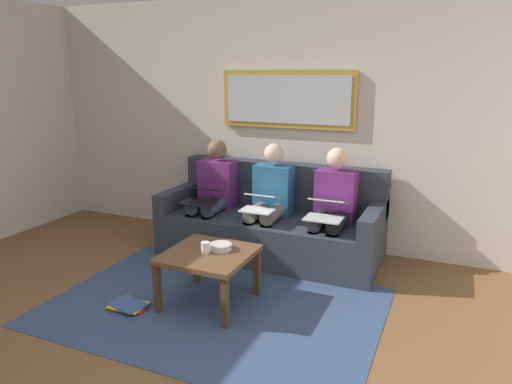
{
  "coord_description": "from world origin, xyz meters",
  "views": [
    {
      "loc": [
        -1.68,
        2.15,
        1.83
      ],
      "look_at": [
        0.0,
        -1.7,
        0.75
      ],
      "focal_mm": 32.93,
      "sensor_mm": 36.0,
      "label": 1
    }
  ],
  "objects": [
    {
      "name": "ground_plane",
      "position": [
        0.0,
        0.0,
        -0.05
      ],
      "size": [
        6.0,
        5.2,
        0.1
      ],
      "primitive_type": "cube",
      "color": "brown"
    },
    {
      "name": "wall_rear",
      "position": [
        0.0,
        -2.6,
        1.3
      ],
      "size": [
        6.0,
        0.12,
        2.6
      ],
      "primitive_type": "cube",
      "color": "beige",
      "rests_on": "ground_plane"
    },
    {
      "name": "area_rug",
      "position": [
        0.0,
        -0.85,
        0.0
      ],
      "size": [
        2.6,
        1.8,
        0.01
      ],
      "primitive_type": "cube",
      "color": "#33476B",
      "rests_on": "ground_plane"
    },
    {
      "name": "couch",
      "position": [
        0.0,
        -2.12,
        0.31
      ],
      "size": [
        2.2,
        0.9,
        0.9
      ],
      "color": "#2D333D",
      "rests_on": "ground_plane"
    },
    {
      "name": "framed_mirror",
      "position": [
        0.0,
        -2.51,
        1.55
      ],
      "size": [
        1.44,
        0.05,
        0.59
      ],
      "color": "#B7892D"
    },
    {
      "name": "coffee_table",
      "position": [
        0.06,
        -0.9,
        0.38
      ],
      "size": [
        0.67,
        0.67,
        0.44
      ],
      "color": "brown",
      "rests_on": "ground_plane"
    },
    {
      "name": "cup",
      "position": [
        0.08,
        -0.88,
        0.48
      ],
      "size": [
        0.07,
        0.07,
        0.09
      ],
      "primitive_type": "cylinder",
      "color": "silver",
      "rests_on": "coffee_table"
    },
    {
      "name": "bowl",
      "position": [
        0.0,
        -0.99,
        0.46
      ],
      "size": [
        0.18,
        0.18,
        0.05
      ],
      "primitive_type": "cylinder",
      "color": "beige",
      "rests_on": "coffee_table"
    },
    {
      "name": "person_left",
      "position": [
        -0.64,
        -2.05,
        0.61
      ],
      "size": [
        0.38,
        0.58,
        1.14
      ],
      "color": "#66236B",
      "rests_on": "couch"
    },
    {
      "name": "laptop_silver",
      "position": [
        -0.64,
        -1.82,
        0.63
      ],
      "size": [
        0.33,
        0.39,
        0.17
      ],
      "color": "silver"
    },
    {
      "name": "person_middle",
      "position": [
        0.0,
        -2.05,
        0.61
      ],
      "size": [
        0.38,
        0.58,
        1.14
      ],
      "color": "#235B84",
      "rests_on": "couch"
    },
    {
      "name": "laptop_white",
      "position": [
        0.0,
        -1.8,
        0.63
      ],
      "size": [
        0.31,
        0.34,
        0.15
      ],
      "color": "white"
    },
    {
      "name": "person_right",
      "position": [
        0.64,
        -2.05,
        0.61
      ],
      "size": [
        0.38,
        0.58,
        1.14
      ],
      "color": "#66236B",
      "rests_on": "couch"
    },
    {
      "name": "laptop_black",
      "position": [
        0.64,
        -1.81,
        0.63
      ],
      "size": [
        0.34,
        0.35,
        0.15
      ],
      "color": "black"
    },
    {
      "name": "magazine_stack",
      "position": [
        0.61,
        -0.56,
        0.03
      ],
      "size": [
        0.32,
        0.28,
        0.04
      ],
      "color": "red",
      "rests_on": "ground_plane"
    }
  ]
}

